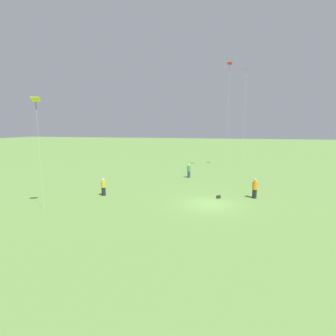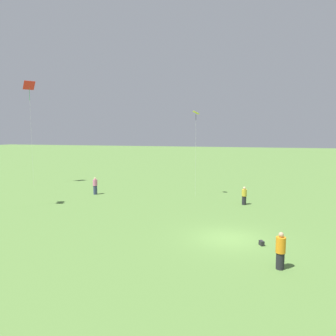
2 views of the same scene
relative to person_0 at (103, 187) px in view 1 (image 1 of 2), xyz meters
The scene contains 8 objects.
ground_plane 9.79m from the person_0, 87.01° to the left, with size 240.00×240.00×0.00m, color #5B843D.
person_0 is the anchor object (origin of this frame).
person_1 13.75m from the person_0, 99.14° to the left, with size 0.63×0.63×1.78m.
person_2 12.19m from the person_0, 148.06° to the left, with size 0.56×0.56×1.71m.
kite_2 8.93m from the person_0, 28.00° to the right, with size 0.77×0.79×8.44m.
kite_5 27.61m from the person_0, 146.71° to the left, with size 0.89×0.87×14.97m.
kite_6 25.38m from the person_0, 149.67° to the left, with size 0.81×0.83×15.41m.
picnic_bag_0 10.57m from the person_0, 97.54° to the left, with size 0.33×0.39×0.27m.
Camera 1 is at (21.20, 1.39, 6.35)m, focal length 28.00 mm.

